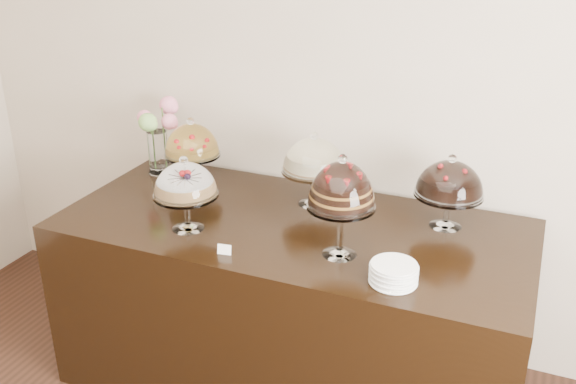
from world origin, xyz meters
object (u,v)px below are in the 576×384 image
at_px(plate_stack, 394,273).
at_px(cake_stand_dark_choco, 450,182).
at_px(cake_stand_fruit_tart, 192,143).
at_px(display_counter, 292,304).
at_px(cake_stand_cheesecake, 314,158).
at_px(flower_vase, 158,133).
at_px(cake_stand_sugar_sponge, 185,183).
at_px(cake_stand_choco_layer, 342,189).

bearing_deg(plate_stack, cake_stand_dark_choco, 80.22).
bearing_deg(cake_stand_fruit_tart, display_counter, -19.29).
xyz_separation_m(display_counter, cake_stand_fruit_tart, (-0.66, 0.23, 0.68)).
relative_size(cake_stand_cheesecake, plate_stack, 2.02).
relative_size(display_counter, cake_stand_cheesecake, 5.82).
height_order(flower_vase, plate_stack, flower_vase).
distance_m(cake_stand_cheesecake, flower_vase, 0.94).
bearing_deg(cake_stand_cheesecake, plate_stack, -46.18).
distance_m(cake_stand_dark_choco, flower_vase, 1.59).
distance_m(cake_stand_sugar_sponge, cake_stand_choco_layer, 0.73).
bearing_deg(plate_stack, cake_stand_choco_layer, 152.94).
height_order(cake_stand_sugar_sponge, cake_stand_cheesecake, cake_stand_cheesecake).
relative_size(cake_stand_cheesecake, flower_vase, 0.92).
bearing_deg(display_counter, cake_stand_sugar_sponge, -151.11).
bearing_deg(cake_stand_choco_layer, flower_vase, 157.33).
height_order(cake_stand_cheesecake, cake_stand_fruit_tart, cake_stand_cheesecake).
height_order(cake_stand_dark_choco, plate_stack, cake_stand_dark_choco).
bearing_deg(flower_vase, cake_stand_choco_layer, -22.67).
bearing_deg(cake_stand_cheesecake, cake_stand_dark_choco, 0.56).
height_order(display_counter, cake_stand_dark_choco, cake_stand_dark_choco).
xyz_separation_m(cake_stand_cheesecake, cake_stand_dark_choco, (0.65, 0.01, -0.02)).
distance_m(cake_stand_choco_layer, flower_vase, 1.32).
bearing_deg(cake_stand_choco_layer, display_counter, 146.68).
height_order(display_counter, flower_vase, flower_vase).
height_order(display_counter, cake_stand_fruit_tart, cake_stand_fruit_tart).
bearing_deg(flower_vase, cake_stand_dark_choco, -2.29).
relative_size(cake_stand_dark_choco, plate_stack, 1.89).
relative_size(cake_stand_dark_choco, flower_vase, 0.86).
height_order(cake_stand_choco_layer, plate_stack, cake_stand_choco_layer).
distance_m(display_counter, cake_stand_dark_choco, 0.98).
height_order(cake_stand_choco_layer, cake_stand_dark_choco, cake_stand_choco_layer).
xyz_separation_m(display_counter, flower_vase, (-0.92, 0.31, 0.68)).
height_order(cake_stand_choco_layer, cake_stand_fruit_tart, cake_stand_choco_layer).
height_order(display_counter, cake_stand_cheesecake, cake_stand_cheesecake).
height_order(cake_stand_sugar_sponge, cake_stand_choco_layer, cake_stand_choco_layer).
bearing_deg(cake_stand_dark_choco, plate_stack, -99.78).
bearing_deg(plate_stack, cake_stand_sugar_sponge, 174.23).
relative_size(cake_stand_cheesecake, cake_stand_dark_choco, 1.07).
bearing_deg(cake_stand_dark_choco, cake_stand_cheesecake, -179.44).
bearing_deg(flower_vase, display_counter, -18.78).
relative_size(display_counter, cake_stand_dark_choco, 6.22).
height_order(cake_stand_sugar_sponge, cake_stand_fruit_tart, cake_stand_fruit_tart).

